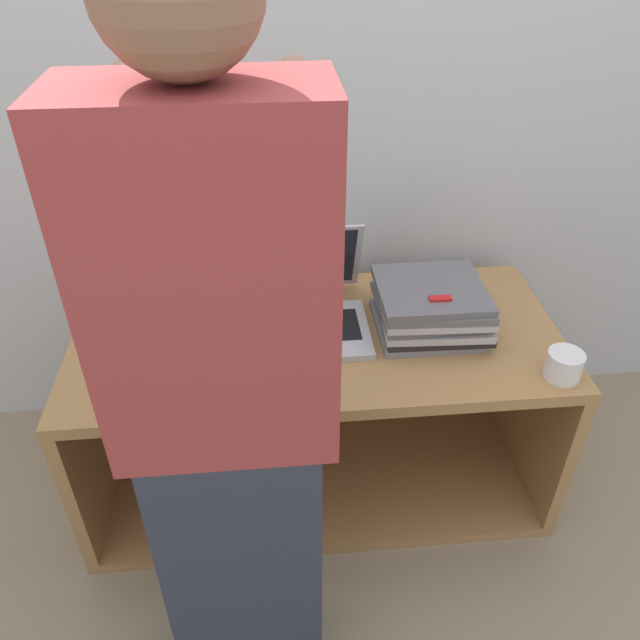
{
  "coord_description": "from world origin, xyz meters",
  "views": [
    {
      "loc": [
        -0.13,
        -1.11,
        1.68
      ],
      "look_at": [
        0.0,
        0.23,
        0.72
      ],
      "focal_mm": 35.0,
      "sensor_mm": 36.0,
      "label": 1
    }
  ],
  "objects_px": {
    "laptop_open": "(315,306)",
    "mug": "(564,365)",
    "laptop_stack_left": "(202,331)",
    "laptop_stack_right": "(431,308)",
    "person": "(228,416)"
  },
  "relations": [
    {
      "from": "laptop_stack_left",
      "to": "laptop_stack_right",
      "type": "xyz_separation_m",
      "value": [
        0.66,
        -0.0,
        0.04
      ]
    },
    {
      "from": "person",
      "to": "mug",
      "type": "xyz_separation_m",
      "value": [
        0.85,
        0.33,
        -0.21
      ]
    },
    {
      "from": "laptop_stack_left",
      "to": "laptop_stack_right",
      "type": "relative_size",
      "value": 1.0
    },
    {
      "from": "person",
      "to": "mug",
      "type": "height_order",
      "value": "person"
    },
    {
      "from": "laptop_stack_right",
      "to": "mug",
      "type": "relative_size",
      "value": 3.36
    },
    {
      "from": "mug",
      "to": "laptop_open",
      "type": "bearing_deg",
      "value": 153.78
    },
    {
      "from": "laptop_open",
      "to": "laptop_stack_left",
      "type": "bearing_deg",
      "value": -169.53
    },
    {
      "from": "laptop_stack_left",
      "to": "mug",
      "type": "xyz_separation_m",
      "value": [
        0.96,
        -0.25,
        0.01
      ]
    },
    {
      "from": "laptop_open",
      "to": "mug",
      "type": "relative_size",
      "value": 4.0
    },
    {
      "from": "laptop_open",
      "to": "person",
      "type": "height_order",
      "value": "person"
    },
    {
      "from": "laptop_stack_right",
      "to": "mug",
      "type": "bearing_deg",
      "value": -39.61
    },
    {
      "from": "laptop_stack_right",
      "to": "person",
      "type": "height_order",
      "value": "person"
    },
    {
      "from": "laptop_stack_right",
      "to": "person",
      "type": "distance_m",
      "value": 0.82
    },
    {
      "from": "laptop_open",
      "to": "mug",
      "type": "height_order",
      "value": "laptop_open"
    },
    {
      "from": "laptop_open",
      "to": "person",
      "type": "distance_m",
      "value": 0.7
    }
  ]
}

